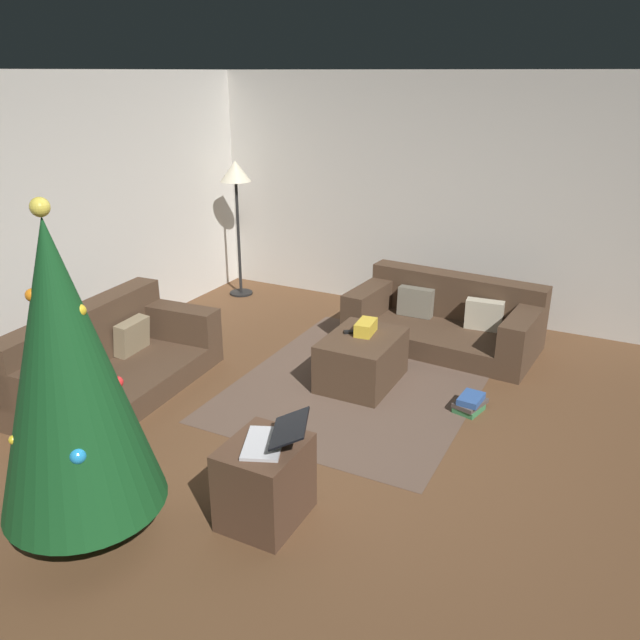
# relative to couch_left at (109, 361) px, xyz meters

# --- Properties ---
(ground_plane) EXTENTS (6.40, 6.40, 0.00)m
(ground_plane) POSITION_rel_couch_left_xyz_m (0.08, -2.26, -0.27)
(ground_plane) COLOR brown
(rear_partition) EXTENTS (6.40, 0.12, 2.60)m
(rear_partition) POSITION_rel_couch_left_xyz_m (0.08, 0.88, 1.03)
(rear_partition) COLOR beige
(rear_partition) RESTS_ON ground_plane
(corner_partition) EXTENTS (0.12, 6.40, 2.60)m
(corner_partition) POSITION_rel_couch_left_xyz_m (3.22, -2.26, 1.03)
(corner_partition) COLOR beige
(corner_partition) RESTS_ON ground_plane
(couch_left) EXTENTS (1.88, 1.05, 0.72)m
(couch_left) POSITION_rel_couch_left_xyz_m (0.00, 0.00, 0.00)
(couch_left) COLOR #473323
(couch_left) RESTS_ON ground_plane
(couch_right) EXTENTS (1.08, 1.88, 0.65)m
(couch_right) POSITION_rel_couch_left_xyz_m (2.33, -2.28, -0.02)
(couch_right) COLOR #473323
(couch_right) RESTS_ON ground_plane
(ottoman) EXTENTS (0.79, 0.59, 0.44)m
(ottoman) POSITION_rel_couch_left_xyz_m (1.11, -1.88, -0.05)
(ottoman) COLOR #473323
(ottoman) RESTS_ON ground_plane
(gift_box) EXTENTS (0.27, 0.17, 0.11)m
(gift_box) POSITION_rel_couch_left_xyz_m (1.20, -1.87, 0.23)
(gift_box) COLOR gold
(gift_box) RESTS_ON ottoman
(tv_remote) EXTENTS (0.13, 0.16, 0.02)m
(tv_remote) POSITION_rel_couch_left_xyz_m (1.15, -1.77, 0.18)
(tv_remote) COLOR black
(tv_remote) RESTS_ON ottoman
(christmas_tree) EXTENTS (0.93, 0.93, 2.01)m
(christmas_tree) POSITION_rel_couch_left_xyz_m (-1.43, -1.23, 0.80)
(christmas_tree) COLOR brown
(christmas_tree) RESTS_ON ground_plane
(side_table) EXTENTS (0.52, 0.44, 0.53)m
(side_table) POSITION_rel_couch_left_xyz_m (-0.85, -2.09, -0.01)
(side_table) COLOR #4C3323
(side_table) RESTS_ON ground_plane
(laptop) EXTENTS (0.47, 0.48, 0.17)m
(laptop) POSITION_rel_couch_left_xyz_m (-0.82, -2.15, 0.31)
(laptop) COLOR silver
(laptop) RESTS_ON side_table
(book_stack) EXTENTS (0.32, 0.25, 0.14)m
(book_stack) POSITION_rel_couch_left_xyz_m (1.05, -2.87, -0.20)
(book_stack) COLOR #387A47
(book_stack) RESTS_ON ground_plane
(corner_lamp) EXTENTS (0.36, 0.36, 1.63)m
(corner_lamp) POSITION_rel_couch_left_xyz_m (2.64, 0.42, 1.11)
(corner_lamp) COLOR black
(corner_lamp) RESTS_ON ground_plane
(area_rug) EXTENTS (2.60, 2.00, 0.01)m
(area_rug) POSITION_rel_couch_left_xyz_m (1.11, -1.88, -0.27)
(area_rug) COLOR brown
(area_rug) RESTS_ON ground_plane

